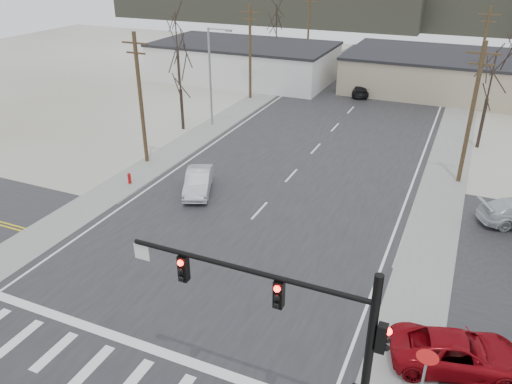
% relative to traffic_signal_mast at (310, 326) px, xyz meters
% --- Properties ---
extents(ground, '(140.00, 140.00, 0.00)m').
position_rel_traffic_signal_mast_xyz_m(ground, '(-7.89, 6.20, -4.67)').
color(ground, silver).
rests_on(ground, ground).
extents(main_road, '(18.00, 110.00, 0.05)m').
position_rel_traffic_signal_mast_xyz_m(main_road, '(-7.89, 21.20, -4.65)').
color(main_road, black).
rests_on(main_road, ground).
extents(cross_road, '(90.00, 10.00, 0.04)m').
position_rel_traffic_signal_mast_xyz_m(cross_road, '(-7.89, 6.20, -4.65)').
color(cross_road, black).
rests_on(cross_road, ground).
extents(sidewalk_left, '(3.00, 90.00, 0.06)m').
position_rel_traffic_signal_mast_xyz_m(sidewalk_left, '(-18.49, 26.20, -4.64)').
color(sidewalk_left, gray).
rests_on(sidewalk_left, ground).
extents(sidewalk_right, '(3.00, 90.00, 0.06)m').
position_rel_traffic_signal_mast_xyz_m(sidewalk_right, '(2.71, 26.20, -4.64)').
color(sidewalk_right, gray).
rests_on(sidewalk_right, ground).
extents(traffic_signal_mast, '(8.95, 0.43, 7.20)m').
position_rel_traffic_signal_mast_xyz_m(traffic_signal_mast, '(0.00, 0.00, 0.00)').
color(traffic_signal_mast, black).
rests_on(traffic_signal_mast, ground).
extents(fire_hydrant, '(0.24, 0.24, 0.87)m').
position_rel_traffic_signal_mast_xyz_m(fire_hydrant, '(-18.09, 14.20, -4.22)').
color(fire_hydrant, '#A50C0C').
rests_on(fire_hydrant, ground).
extents(yield_sign, '(0.80, 0.80, 2.35)m').
position_rel_traffic_signal_mast_xyz_m(yield_sign, '(3.61, 2.70, -2.61)').
color(yield_sign, gray).
rests_on(yield_sign, ground).
extents(building_left_far, '(22.30, 12.30, 4.50)m').
position_rel_traffic_signal_mast_xyz_m(building_left_far, '(-23.89, 46.20, -2.42)').
color(building_left_far, silver).
rests_on(building_left_far, ground).
extents(building_right_far, '(26.30, 14.30, 4.30)m').
position_rel_traffic_signal_mast_xyz_m(building_right_far, '(2.11, 50.20, -2.52)').
color(building_right_far, tan).
rests_on(building_right_far, ground).
extents(upole_left_b, '(2.20, 0.30, 10.00)m').
position_rel_traffic_signal_mast_xyz_m(upole_left_b, '(-19.39, 18.20, 0.55)').
color(upole_left_b, '#4D3C23').
rests_on(upole_left_b, ground).
extents(upole_left_c, '(2.20, 0.30, 10.00)m').
position_rel_traffic_signal_mast_xyz_m(upole_left_c, '(-19.39, 38.20, 0.55)').
color(upole_left_c, '#4D3C23').
rests_on(upole_left_c, ground).
extents(upole_left_d, '(2.20, 0.30, 10.00)m').
position_rel_traffic_signal_mast_xyz_m(upole_left_d, '(-19.39, 58.20, 0.55)').
color(upole_left_d, '#4D3C23').
rests_on(upole_left_d, ground).
extents(upole_right_a, '(2.20, 0.30, 10.00)m').
position_rel_traffic_signal_mast_xyz_m(upole_right_a, '(3.61, 24.20, 0.55)').
color(upole_right_a, '#4D3C23').
rests_on(upole_right_a, ground).
extents(upole_right_b, '(2.20, 0.30, 10.00)m').
position_rel_traffic_signal_mast_xyz_m(upole_right_b, '(3.61, 46.20, 0.55)').
color(upole_right_b, '#4D3C23').
rests_on(upole_right_b, ground).
extents(streetlight_main, '(2.40, 0.25, 9.00)m').
position_rel_traffic_signal_mast_xyz_m(streetlight_main, '(-18.69, 28.20, 0.41)').
color(streetlight_main, gray).
rests_on(streetlight_main, ground).
extents(tree_left_near, '(3.30, 3.30, 7.35)m').
position_rel_traffic_signal_mast_xyz_m(tree_left_near, '(-20.89, 26.20, 0.55)').
color(tree_left_near, '#30241D').
rests_on(tree_left_near, ground).
extents(tree_right_mid, '(3.74, 3.74, 8.33)m').
position_rel_traffic_signal_mast_xyz_m(tree_right_mid, '(4.61, 32.20, 1.26)').
color(tree_right_mid, '#30241D').
rests_on(tree_right_mid, ground).
extents(tree_left_far, '(3.96, 3.96, 8.82)m').
position_rel_traffic_signal_mast_xyz_m(tree_left_far, '(-21.89, 52.20, 1.61)').
color(tree_left_far, '#30241D').
rests_on(tree_left_far, ground).
extents(tree_left_mid, '(3.96, 3.96, 8.82)m').
position_rel_traffic_signal_mast_xyz_m(tree_left_mid, '(-29.89, 40.20, 1.61)').
color(tree_left_mid, '#30241D').
rests_on(tree_left_mid, ground).
extents(hill_left, '(70.00, 18.00, 7.00)m').
position_rel_traffic_signal_mast_xyz_m(hill_left, '(-42.89, 98.20, -1.17)').
color(hill_left, '#333026').
rests_on(hill_left, ground).
extents(hill_center, '(80.00, 18.00, 9.00)m').
position_rel_traffic_signal_mast_xyz_m(hill_center, '(7.11, 102.20, -0.17)').
color(hill_center, '#333026').
rests_on(hill_center, ground).
extents(sedan_crossing, '(3.34, 4.98, 1.55)m').
position_rel_traffic_signal_mast_xyz_m(sedan_crossing, '(-12.87, 15.05, -3.85)').
color(sedan_crossing, '#A4A8AF').
rests_on(sedan_crossing, main_road).
extents(car_far_a, '(3.21, 4.85, 1.31)m').
position_rel_traffic_signal_mast_xyz_m(car_far_a, '(-8.48, 44.24, -3.98)').
color(car_far_a, black).
rests_on(car_far_a, main_road).
extents(car_far_b, '(2.68, 4.78, 1.54)m').
position_rel_traffic_signal_mast_xyz_m(car_far_b, '(-13.25, 60.99, -3.86)').
color(car_far_b, black).
rests_on(car_far_b, main_road).
extents(car_parked_red, '(5.85, 3.77, 1.50)m').
position_rel_traffic_signal_mast_xyz_m(car_parked_red, '(4.75, 5.20, -3.89)').
color(car_parked_red, maroon).
rests_on(car_parked_red, parking_lot).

